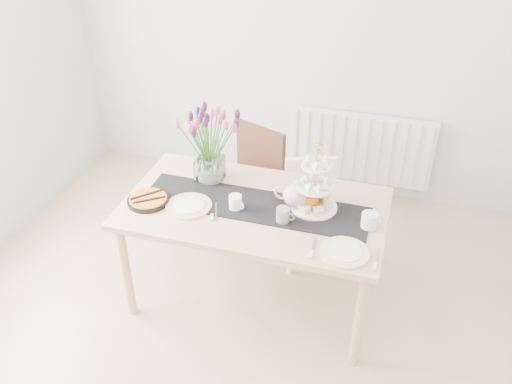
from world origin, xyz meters
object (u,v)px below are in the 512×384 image
(plate_left, at_px, (189,206))
(teapot, at_px, (297,195))
(tulip_vase, at_px, (208,136))
(radiator, at_px, (360,148))
(cream_jug, at_px, (369,221))
(mug_white, at_px, (235,202))
(chair_white, at_px, (311,204))
(tart_tin, at_px, (148,200))
(plate_right, at_px, (345,252))
(cake_stand, at_px, (315,192))
(dining_table, at_px, (255,216))
(chair_brown, at_px, (251,176))
(mug_grey, at_px, (283,215))
(mug_orange, at_px, (311,202))

(plate_left, bearing_deg, teapot, 16.95)
(tulip_vase, height_order, plate_left, tulip_vase)
(radiator, height_order, plate_left, plate_left)
(cream_jug, relative_size, mug_white, 1.02)
(radiator, height_order, chair_white, chair_white)
(cream_jug, xyz_separation_m, tart_tin, (-1.34, -0.13, -0.03))
(plate_right, bearing_deg, tart_tin, 173.35)
(cake_stand, relative_size, plate_left, 1.48)
(dining_table, height_order, chair_brown, chair_brown)
(mug_grey, bearing_deg, teapot, 80.49)
(radiator, height_order, dining_table, same)
(mug_white, bearing_deg, chair_white, 88.79)
(chair_brown, distance_m, cake_stand, 0.93)
(teapot, bearing_deg, chair_brown, 127.83)
(cake_stand, height_order, mug_grey, cake_stand)
(chair_brown, bearing_deg, tart_tin, -93.73)
(mug_orange, bearing_deg, dining_table, 133.21)
(teapot, xyz_separation_m, mug_grey, (-0.04, -0.18, -0.04))
(radiator, xyz_separation_m, cream_jug, (0.22, -1.50, 0.35))
(radiator, relative_size, mug_orange, 11.28)
(dining_table, distance_m, plate_left, 0.41)
(cream_jug, xyz_separation_m, plate_right, (-0.10, -0.27, -0.04))
(tart_tin, bearing_deg, mug_grey, 2.55)
(radiator, distance_m, tulip_vase, 1.65)
(cream_jug, bearing_deg, chair_brown, 120.51)
(radiator, distance_m, plate_left, 1.85)
(mug_grey, bearing_deg, radiator, 83.67)
(tulip_vase, distance_m, mug_grey, 0.71)
(cake_stand, bearing_deg, mug_grey, -128.55)
(plate_right, bearing_deg, mug_orange, 126.89)
(radiator, height_order, mug_grey, mug_grey)
(tulip_vase, distance_m, cake_stand, 0.76)
(plate_left, bearing_deg, tulip_vase, 87.58)
(radiator, height_order, tulip_vase, tulip_vase)
(radiator, xyz_separation_m, chair_white, (-0.23, -0.90, -0.02))
(teapot, height_order, mug_grey, teapot)
(radiator, height_order, mug_orange, mug_orange)
(teapot, distance_m, cream_jug, 0.46)
(chair_brown, relative_size, mug_orange, 8.20)
(cream_jug, distance_m, plate_left, 1.08)
(teapot, xyz_separation_m, tart_tin, (-0.89, -0.21, -0.07))
(plate_left, bearing_deg, chair_brown, 80.09)
(dining_table, bearing_deg, cream_jug, -1.85)
(tulip_vase, relative_size, mug_grey, 6.29)
(mug_orange, xyz_separation_m, plate_left, (-0.71, -0.18, -0.05))
(dining_table, xyz_separation_m, mug_white, (-0.10, -0.06, 0.12))
(chair_brown, bearing_deg, tulip_vase, -82.97)
(chair_brown, distance_m, tart_tin, 0.97)
(radiator, bearing_deg, plate_left, -118.08)
(cake_stand, xyz_separation_m, mug_grey, (-0.15, -0.18, -0.07))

